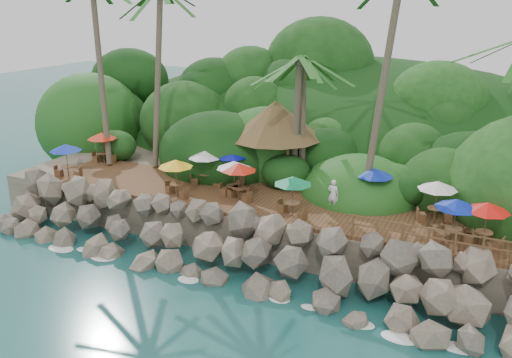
% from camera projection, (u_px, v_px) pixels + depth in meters
% --- Properties ---
extents(ground, '(140.00, 140.00, 0.00)m').
position_uv_depth(ground, '(200.00, 287.00, 24.53)').
color(ground, '#19514F').
rests_on(ground, ground).
extents(land_base, '(32.00, 25.20, 2.10)m').
position_uv_depth(land_base, '(317.00, 170.00, 37.87)').
color(land_base, gray).
rests_on(land_base, ground).
extents(jungle_hill, '(44.80, 28.00, 15.40)m').
position_uv_depth(jungle_hill, '(346.00, 157.00, 44.61)').
color(jungle_hill, '#143811').
rests_on(jungle_hill, ground).
extents(seawall, '(29.00, 4.00, 2.30)m').
position_uv_depth(seawall, '(220.00, 247.00, 25.87)').
color(seawall, gray).
rests_on(seawall, ground).
extents(terrace, '(26.00, 5.00, 0.20)m').
position_uv_depth(terrace, '(256.00, 200.00, 28.95)').
color(terrace, brown).
rests_on(terrace, land_base).
extents(jungle_foliage, '(44.00, 16.00, 12.00)m').
position_uv_depth(jungle_foliage, '(311.00, 188.00, 37.35)').
color(jungle_foliage, '#143811').
rests_on(jungle_foliage, ground).
extents(foam_line, '(25.20, 0.80, 0.06)m').
position_uv_depth(foam_line, '(203.00, 283.00, 24.77)').
color(foam_line, white).
rests_on(foam_line, ground).
extents(palms, '(29.93, 7.31, 12.97)m').
position_uv_depth(palms, '(279.00, 14.00, 28.22)').
color(palms, brown).
rests_on(palms, ground).
extents(palapa, '(5.67, 5.67, 4.60)m').
position_uv_depth(palapa, '(275.00, 119.00, 31.53)').
color(palapa, brown).
rests_on(palapa, ground).
extents(dining_clusters, '(25.14, 5.09, 2.05)m').
position_uv_depth(dining_clusters, '(261.00, 170.00, 28.13)').
color(dining_clusters, brown).
rests_on(dining_clusters, terrace).
extents(railing, '(7.20, 0.10, 1.00)m').
position_uv_depth(railing, '(428.00, 236.00, 22.91)').
color(railing, brown).
rests_on(railing, terrace).
extents(waiter, '(0.62, 0.43, 1.62)m').
position_uv_depth(waiter, '(333.00, 195.00, 27.12)').
color(waiter, white).
rests_on(waiter, terrace).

